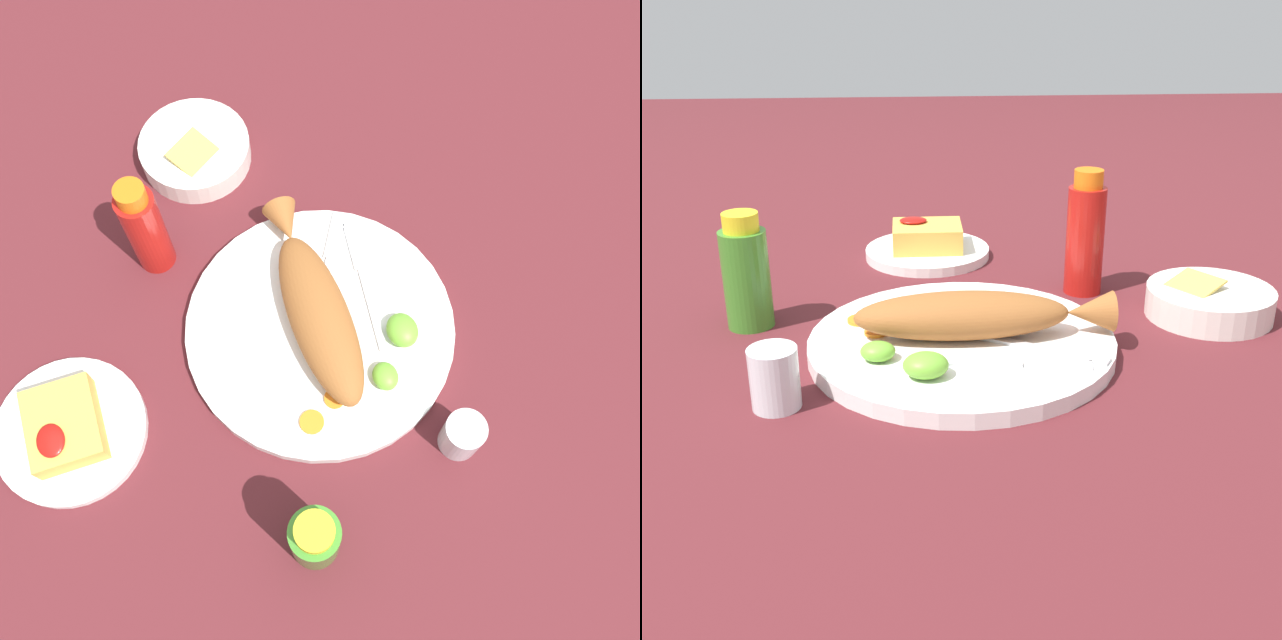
{
  "view_description": "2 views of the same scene",
  "coord_description": "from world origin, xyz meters",
  "views": [
    {
      "loc": [
        0.32,
        -0.11,
        0.85
      ],
      "look_at": [
        0.0,
        0.0,
        0.04
      ],
      "focal_mm": 40.0,
      "sensor_mm": 36.0,
      "label": 1
    },
    {
      "loc": [
        0.06,
        0.81,
        0.39
      ],
      "look_at": [
        0.0,
        0.0,
        0.04
      ],
      "focal_mm": 45.0,
      "sensor_mm": 36.0,
      "label": 2
    }
  ],
  "objects": [
    {
      "name": "guacamole_bowl",
      "position": [
        -0.31,
        -0.08,
        0.02
      ],
      "size": [
        0.15,
        0.15,
        0.05
      ],
      "color": "white",
      "rests_on": "ground_plane"
    },
    {
      "name": "main_plate",
      "position": [
        0.0,
        0.0,
        0.01
      ],
      "size": [
        0.34,
        0.34,
        0.02
      ],
      "primitive_type": "cylinder",
      "color": "white",
      "rests_on": "ground_plane"
    },
    {
      "name": "fork_far",
      "position": [
        -0.05,
        0.08,
        0.02
      ],
      "size": [
        0.19,
        0.03,
        0.0
      ],
      "rotation": [
        0.0,
        0.0,
        9.32
      ],
      "color": "silver",
      "rests_on": "main_plate"
    },
    {
      "name": "side_plate_fries",
      "position": [
        0.03,
        -0.33,
        0.01
      ],
      "size": [
        0.18,
        0.18,
        0.01
      ],
      "primitive_type": "cylinder",
      "color": "white",
      "rests_on": "ground_plane"
    },
    {
      "name": "fried_fish",
      "position": [
        -0.02,
        -0.0,
        0.04
      ],
      "size": [
        0.29,
        0.08,
        0.05
      ],
      "rotation": [
        0.0,
        0.0,
        0.01
      ],
      "color": "#935628",
      "rests_on": "main_plate"
    },
    {
      "name": "carrot_slice_mid",
      "position": [
        0.1,
        -0.01,
        0.02
      ],
      "size": [
        0.03,
        0.03,
        0.0
      ],
      "primitive_type": "cylinder",
      "color": "orange",
      "rests_on": "main_plate"
    },
    {
      "name": "ground_plane",
      "position": [
        0.0,
        0.0,
        0.0
      ],
      "size": [
        4.0,
        4.0,
        0.0
      ],
      "primitive_type": "plane",
      "color": "#561E23"
    },
    {
      "name": "lime_wedge_main",
      "position": [
        0.09,
        0.05,
        0.03
      ],
      "size": [
        0.04,
        0.03,
        0.02
      ],
      "primitive_type": "ellipsoid",
      "color": "#6BB233",
      "rests_on": "main_plate"
    },
    {
      "name": "fries_pile",
      "position": [
        0.03,
        -0.33,
        0.03
      ],
      "size": [
        0.1,
        0.08,
        0.04
      ],
      "color": "gold",
      "rests_on": "side_plate_fries"
    },
    {
      "name": "fork_near",
      "position": [
        -0.08,
        0.04,
        0.02
      ],
      "size": [
        0.17,
        0.1,
        0.0
      ],
      "rotation": [
        0.0,
        0.0,
        8.9
      ],
      "color": "silver",
      "rests_on": "main_plate"
    },
    {
      "name": "lime_wedge_side",
      "position": [
        0.04,
        0.09,
        0.03
      ],
      "size": [
        0.05,
        0.04,
        0.03
      ],
      "primitive_type": "ellipsoid",
      "color": "#6BB233",
      "rests_on": "main_plate"
    },
    {
      "name": "hot_sauce_bottle_green",
      "position": [
        0.25,
        -0.09,
        0.07
      ],
      "size": [
        0.05,
        0.05,
        0.14
      ],
      "color": "#3D8428",
      "rests_on": "ground_plane"
    },
    {
      "name": "carrot_slice_near",
      "position": [
        0.11,
        -0.05,
        0.02
      ],
      "size": [
        0.03,
        0.03,
        0.0
      ],
      "primitive_type": "cylinder",
      "color": "orange",
      "rests_on": "main_plate"
    },
    {
      "name": "hot_sauce_bottle_red",
      "position": [
        -0.17,
        -0.17,
        0.08
      ],
      "size": [
        0.05,
        0.05,
        0.16
      ],
      "color": "#B21914",
      "rests_on": "ground_plane"
    },
    {
      "name": "salt_cup",
      "position": [
        0.19,
        0.11,
        0.03
      ],
      "size": [
        0.05,
        0.05,
        0.06
      ],
      "color": "silver",
      "rests_on": "ground_plane"
    }
  ]
}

